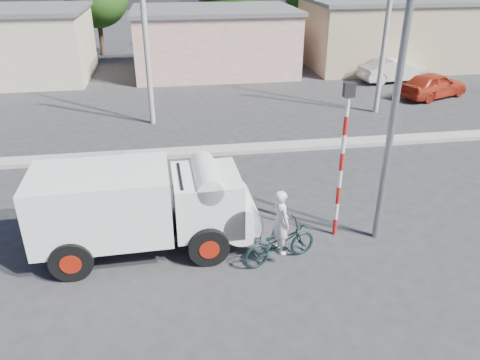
{
  "coord_description": "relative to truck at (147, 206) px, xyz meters",
  "views": [
    {
      "loc": [
        -1.19,
        -9.22,
        7.23
      ],
      "look_at": [
        0.68,
        2.74,
        1.3
      ],
      "focal_mm": 35.0,
      "sensor_mm": 36.0,
      "label": 1
    }
  ],
  "objects": [
    {
      "name": "ground_plane",
      "position": [
        1.95,
        -1.61,
        -1.31
      ],
      "size": [
        120.0,
        120.0,
        0.0
      ],
      "primitive_type": "plane",
      "color": "#2C2C2F",
      "rests_on": "ground"
    },
    {
      "name": "median",
      "position": [
        1.95,
        6.39,
        -1.23
      ],
      "size": [
        40.0,
        0.8,
        0.16
      ],
      "primitive_type": "cube",
      "color": "#99968E",
      "rests_on": "ground"
    },
    {
      "name": "truck",
      "position": [
        0.0,
        0.0,
        0.0
      ],
      "size": [
        5.77,
        2.45,
        2.36
      ],
      "rotation": [
        0.0,
        0.0,
        0.03
      ],
      "color": "black",
      "rests_on": "ground"
    },
    {
      "name": "bicycle",
      "position": [
        3.3,
        -1.11,
        -0.77
      ],
      "size": [
        2.16,
        1.28,
        1.07
      ],
      "primitive_type": "imported",
      "rotation": [
        0.0,
        0.0,
        1.87
      ],
      "color": "#142828",
      "rests_on": "ground"
    },
    {
      "name": "cyclist",
      "position": [
        3.3,
        -1.11,
        -0.44
      ],
      "size": [
        0.59,
        0.73,
        1.74
      ],
      "primitive_type": "imported",
      "rotation": [
        0.0,
        0.0,
        1.87
      ],
      "color": "silver",
      "rests_on": "ground"
    },
    {
      "name": "car_cream",
      "position": [
        14.48,
        15.96,
        -0.6
      ],
      "size": [
        4.45,
        2.07,
        1.41
      ],
      "primitive_type": "imported",
      "rotation": [
        0.0,
        0.0,
        1.71
      ],
      "color": "beige",
      "rests_on": "ground"
    },
    {
      "name": "car_red",
      "position": [
        15.06,
        12.36,
        -0.61
      ],
      "size": [
        4.4,
        3.01,
        1.39
      ],
      "primitive_type": "imported",
      "rotation": [
        0.0,
        0.0,
        1.94
      ],
      "color": "#AD2E17",
      "rests_on": "ground"
    },
    {
      "name": "traffic_pole",
      "position": [
        5.15,
        -0.11,
        1.29
      ],
      "size": [
        0.28,
        0.18,
        4.36
      ],
      "color": "red",
      "rests_on": "ground"
    },
    {
      "name": "streetlight",
      "position": [
        6.09,
        -0.41,
        3.65
      ],
      "size": [
        2.34,
        0.22,
        9.0
      ],
      "color": "slate",
      "rests_on": "ground"
    },
    {
      "name": "building_row",
      "position": [
        3.05,
        20.39,
        0.83
      ],
      "size": [
        37.8,
        7.3,
        4.44
      ],
      "color": "beige",
      "rests_on": "ground"
    },
    {
      "name": "utility_poles",
      "position": [
        5.2,
        10.39,
        2.76
      ],
      "size": [
        35.4,
        0.24,
        8.0
      ],
      "color": "#99968E",
      "rests_on": "ground"
    }
  ]
}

